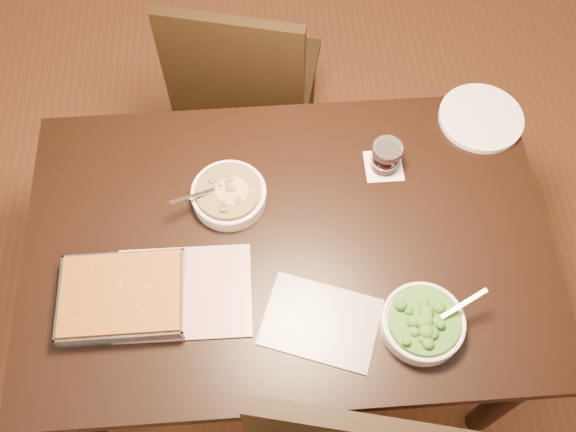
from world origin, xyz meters
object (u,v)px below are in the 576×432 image
object	(u,v)px
wine_tumbler	(386,156)
baking_dish	(122,296)
broccoli_bowl	(423,323)
dinner_plate	(481,118)
table	(288,255)
chair_far	(245,86)
stew_bowl	(229,194)

from	to	relation	value
wine_tumbler	baking_dish	bearing A→B (deg)	-153.37
broccoli_bowl	dinner_plate	distance (m)	0.68
table	baking_dish	size ratio (longest dim) A/B	4.52
wine_tumbler	chair_far	world-z (taller)	chair_far
table	chair_far	size ratio (longest dim) A/B	1.46
dinner_plate	chair_far	xyz separation A→B (m)	(-0.70, 0.36, -0.22)
dinner_plate	chair_far	distance (m)	0.81
chair_far	table	bearing A→B (deg)	112.10
baking_dish	table	bearing A→B (deg)	18.59
table	stew_bowl	size ratio (longest dim) A/B	6.43
table	wine_tumbler	size ratio (longest dim) A/B	15.24
wine_tumbler	dinner_plate	bearing A→B (deg)	24.84
stew_bowl	dinner_plate	bearing A→B (deg)	16.57
broccoli_bowl	baking_dish	bearing A→B (deg)	170.71
stew_bowl	broccoli_bowl	bearing A→B (deg)	-40.60
wine_tumbler	chair_far	xyz separation A→B (m)	(-0.39, 0.50, -0.26)
chair_far	stew_bowl	bearing A→B (deg)	99.08
dinner_plate	table	bearing A→B (deg)	-149.06
broccoli_bowl	wine_tumbler	bearing A→B (deg)	93.08
wine_tumbler	dinner_plate	distance (m)	0.34
broccoli_bowl	dinner_plate	size ratio (longest dim) A/B	0.91
table	chair_far	world-z (taller)	chair_far
table	dinner_plate	distance (m)	0.70
dinner_plate	wine_tumbler	bearing A→B (deg)	-155.16
table	broccoli_bowl	bearing A→B (deg)	-40.18
chair_far	broccoli_bowl	bearing A→B (deg)	126.88
baking_dish	dinner_plate	distance (m)	1.13
stew_bowl	baking_dish	size ratio (longest dim) A/B	0.70
broccoli_bowl	stew_bowl	bearing A→B (deg)	139.40
baking_dish	chair_far	xyz separation A→B (m)	(0.32, 0.86, -0.24)
broccoli_bowl	dinner_plate	bearing A→B (deg)	65.45
broccoli_bowl	chair_far	size ratio (longest dim) A/B	0.23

